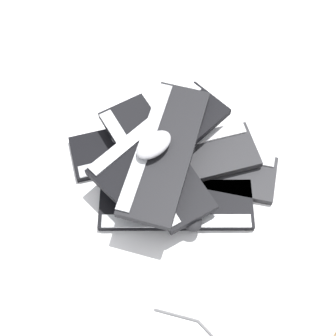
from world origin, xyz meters
name	(u,v)px	position (x,y,z in m)	size (l,w,h in m)	color
ground_plane	(155,186)	(0.00, 0.00, 0.00)	(3.20, 3.20, 0.00)	white
keyboard_0	(144,144)	(0.11, -0.09, 0.01)	(0.40, 0.43, 0.03)	black
keyboard_1	(176,206)	(-0.09, 0.02, 0.01)	(0.45, 0.38, 0.03)	black
keyboard_2	(202,166)	(-0.08, -0.13, 0.01)	(0.46, 0.31, 0.03)	#232326
keyboard_3	(183,160)	(-0.03, -0.10, 0.04)	(0.40, 0.44, 0.03)	#232326
keyboard_4	(154,160)	(0.03, -0.04, 0.07)	(0.46, 0.32, 0.03)	black
keyboard_5	(160,140)	(0.04, -0.09, 0.10)	(0.22, 0.46, 0.03)	black
keyboard_6	(164,151)	(0.00, -0.05, 0.13)	(0.29, 0.46, 0.03)	black
mouse_0	(188,214)	(-0.14, 0.04, 0.05)	(0.11, 0.07, 0.04)	black
mouse_1	(155,134)	(0.09, -0.12, 0.05)	(0.11, 0.07, 0.04)	#4C4C51
mouse_2	(129,139)	(0.14, -0.06, 0.05)	(0.11, 0.07, 0.04)	#B7B7BC
mouse_3	(154,145)	(0.02, -0.03, 0.17)	(0.11, 0.07, 0.04)	#B7B7BC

